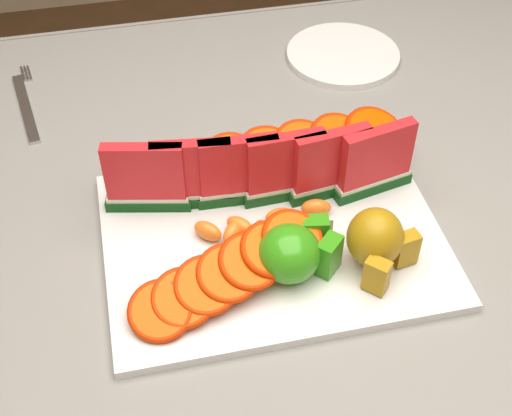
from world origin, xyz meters
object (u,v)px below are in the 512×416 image
(apple_cluster, at_px, (295,252))
(fork, at_px, (26,104))
(pear_cluster, at_px, (377,240))
(side_plate, at_px, (343,55))
(platter, at_px, (273,239))

(apple_cluster, xyz_separation_m, fork, (-0.30, 0.40, -0.04))
(pear_cluster, height_order, fork, pear_cluster)
(side_plate, bearing_deg, platter, -118.95)
(side_plate, bearing_deg, fork, -177.50)
(platter, bearing_deg, fork, 130.63)
(platter, relative_size, apple_cluster, 3.70)
(pear_cluster, height_order, side_plate, pear_cluster)
(pear_cluster, xyz_separation_m, side_plate, (0.10, 0.43, -0.05))
(side_plate, distance_m, fork, 0.49)
(apple_cluster, distance_m, fork, 0.50)
(platter, bearing_deg, pear_cluster, -32.67)
(apple_cluster, relative_size, fork, 0.55)
(platter, xyz_separation_m, pear_cluster, (0.10, -0.07, 0.04))
(side_plate, bearing_deg, apple_cluster, -114.32)
(apple_cluster, bearing_deg, side_plate, 65.68)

